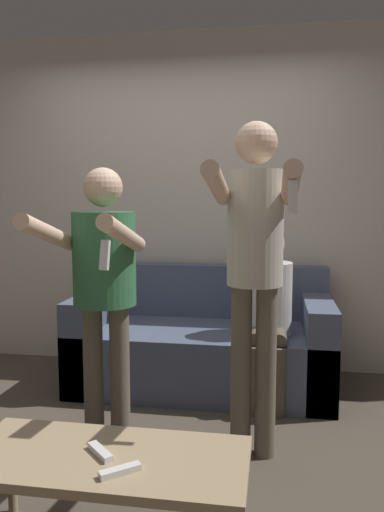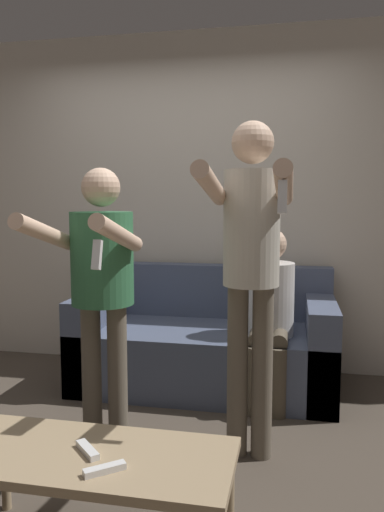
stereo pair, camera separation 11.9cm
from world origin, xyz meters
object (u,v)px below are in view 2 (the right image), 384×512
person_seated (270,306)px  remote_near (105,469)px  coffee_table (93,463)px  remote_far (88,450)px  couch (206,345)px  person_standing_left (101,274)px  person_standing_right (251,253)px

person_seated → remote_near: size_ratio=8.44×
coffee_table → remote_far: 0.06m
person_seated → remote_near: 1.87m
remote_far → couch: bearing=86.1°
person_standing_left → person_seated: 1.23m
person_standing_left → couch: bearing=68.0°
person_seated → coffee_table: bearing=-109.2°
person_standing_left → person_standing_right: person_standing_right is taller
person_standing_right → remote_far: person_standing_right is taller
person_standing_left → remote_near: person_standing_left is taller
remote_near → remote_far: 0.16m
coffee_table → person_standing_right: bearing=59.1°
person_standing_right → remote_near: 1.26m
person_seated → coffee_table: person_seated is taller
couch → person_seated: size_ratio=1.57×
couch → remote_far: couch is taller
person_seated → remote_far: size_ratio=8.93×
person_seated → person_standing_left: bearing=-137.6°
coffee_table → couch: bearing=86.7°
couch → remote_near: size_ratio=13.23×
remote_near → remote_far: (-0.11, 0.12, 0.00)m
person_standing_right → person_seated: bearing=85.4°
person_seated → remote_far: bearing=-109.7°
person_standing_left → coffee_table: (0.30, -0.87, -0.59)m
remote_near → remote_far: size_ratio=1.06×
person_standing_left → person_standing_right: bearing=-0.3°
person_standing_right → coffee_table: bearing=-120.9°
coffee_table → remote_far: bearing=-166.8°
person_seated → coffee_table: size_ratio=1.09×
person_standing_right → remote_near: person_standing_right is taller
coffee_table → person_seated: bearing=70.8°
coffee_table → remote_near: remote_near is taller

